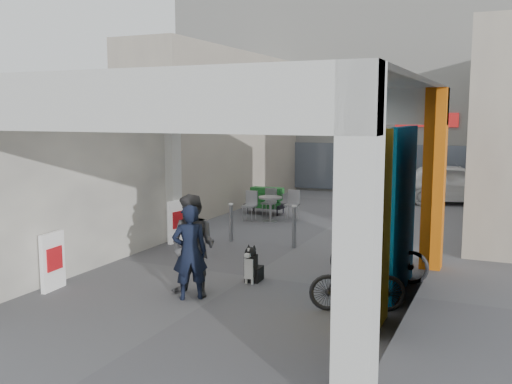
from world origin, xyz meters
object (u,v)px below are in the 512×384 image
at_px(man_elderly, 358,233).
at_px(produce_stand, 265,203).
at_px(bicycle_front, 378,255).
at_px(cafe_set, 270,209).
at_px(man_with_dog, 190,252).
at_px(border_collie, 252,267).
at_px(man_crates, 349,187).
at_px(white_van, 453,183).
at_px(man_back_turned, 193,246).
at_px(bicycle_rear, 358,283).

bearing_deg(man_elderly, produce_stand, 131.43).
distance_m(man_elderly, bicycle_front, 0.54).
height_order(produce_stand, bicycle_front, bicycle_front).
xyz_separation_m(cafe_set, man_with_dog, (1.55, -7.10, 0.48)).
distance_m(border_collie, man_elderly, 2.07).
xyz_separation_m(man_crates, bicycle_front, (2.29, -6.57, -0.37)).
relative_size(produce_stand, white_van, 0.30).
xyz_separation_m(man_back_turned, man_crates, (0.32, 8.71, -0.01)).
bearing_deg(man_back_turned, man_elderly, 47.64).
bearing_deg(man_crates, man_with_dog, 106.89).
distance_m(border_collie, bicycle_rear, 2.24).
relative_size(border_collie, bicycle_front, 0.39).
height_order(man_with_dog, man_elderly, man_elderly).
bearing_deg(man_with_dog, produce_stand, -112.20).
bearing_deg(border_collie, bicycle_front, 23.01).
bearing_deg(man_back_turned, produce_stand, 106.77).
height_order(cafe_set, border_collie, cafe_set).
bearing_deg(produce_stand, man_with_dog, -81.24).
relative_size(border_collie, man_back_turned, 0.41).
bearing_deg(bicycle_rear, bicycle_front, -18.77).
xyz_separation_m(man_elderly, bicycle_front, (0.41, -0.10, -0.35)).
distance_m(man_back_turned, bicycle_front, 3.40).
bearing_deg(produce_stand, bicycle_rear, -63.38).
bearing_deg(white_van, produce_stand, 117.41).
distance_m(man_with_dog, bicycle_front, 3.48).
distance_m(cafe_set, bicycle_rear, 7.80).
bearing_deg(cafe_set, man_with_dog, -77.71).
bearing_deg(produce_stand, border_collie, -74.52).
height_order(border_collie, bicycle_front, bicycle_front).
bearing_deg(man_elderly, bicycle_rear, -71.93).
relative_size(bicycle_rear, white_van, 0.37).
bearing_deg(cafe_set, man_elderly, -51.59).
xyz_separation_m(man_with_dog, white_van, (2.95, 12.42, -0.10)).
height_order(cafe_set, man_elderly, man_elderly).
xyz_separation_m(produce_stand, white_van, (5.01, 4.48, 0.37)).
distance_m(cafe_set, man_with_dog, 7.28).
distance_m(man_elderly, bicycle_rear, 1.97).
bearing_deg(bicycle_rear, cafe_set, 11.74).
bearing_deg(man_with_dog, man_elderly, -168.86).
relative_size(man_with_dog, man_crates, 0.93).
bearing_deg(bicycle_front, bicycle_rear, 179.43).
bearing_deg(man_back_turned, border_collie, 65.04).
bearing_deg(produce_stand, man_crates, 15.77).
bearing_deg(border_collie, man_elderly, 30.94).
relative_size(cafe_set, bicycle_front, 0.78).
height_order(border_collie, man_elderly, man_elderly).
bearing_deg(cafe_set, man_crates, 43.91).
bearing_deg(man_crates, man_elderly, 125.01).
distance_m(produce_stand, bicycle_rear, 8.78).
bearing_deg(man_back_turned, bicycle_front, 41.48).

